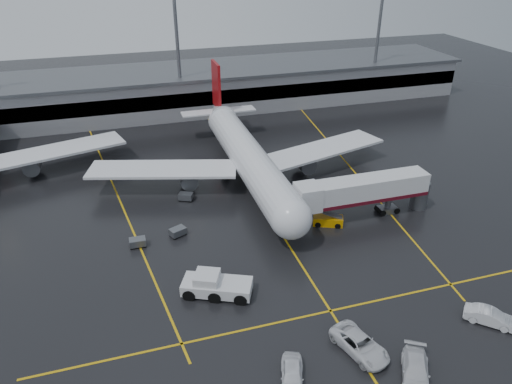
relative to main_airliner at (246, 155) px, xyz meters
name	(u,v)px	position (x,y,z in m)	size (l,w,h in m)	color
ground	(265,208)	(0.00, -9.70, -4.21)	(220.00, 220.00, 0.00)	black
apron_line_centre	(265,208)	(0.00, -9.70, -4.20)	(0.25, 90.00, 0.02)	gold
apron_line_stop	(330,311)	(0.00, -31.70, -4.20)	(60.00, 0.25, 0.02)	gold
apron_line_left	(118,196)	(-20.00, 0.30, -4.20)	(0.25, 70.00, 0.02)	gold
apron_line_right	(348,164)	(18.00, 0.30, -4.20)	(0.25, 70.00, 0.02)	gold
terminal	(200,88)	(0.00, 38.23, 0.11)	(122.00, 19.00, 8.60)	gray
light_mast_mid	(178,48)	(-5.00, 32.30, 10.27)	(3.00, 1.20, 25.45)	#595B60
light_mast_right	(378,36)	(40.00, 32.30, 10.27)	(3.00, 1.20, 25.45)	#595B60
main_airliner	(246,155)	(0.00, 0.00, 0.00)	(48.80, 45.60, 14.10)	silver
jet_bridge	(363,192)	(11.87, -15.70, -0.28)	(19.90, 3.40, 6.05)	silver
pushback_tractor	(215,286)	(-10.82, -25.52, -3.15)	(8.02, 5.79, 2.66)	silver
belt_loader	(328,221)	(6.71, -16.22, -3.59)	(4.27, 3.07, 2.49)	#CB8505
service_van_a	(360,345)	(0.26, -37.43, -3.36)	(2.80, 6.08, 1.69)	silver
service_van_b	(416,371)	(3.48, -41.59, -3.39)	(2.30, 5.66, 1.64)	silver
service_van_c	(490,317)	(14.46, -37.90, -3.40)	(1.70, 4.88, 1.61)	silver
service_van_d	(292,376)	(-7.01, -38.90, -3.39)	(1.95, 4.84, 1.65)	white
baggage_cart_a	(178,232)	(-12.98, -13.06, -3.58)	(2.36, 2.00, 1.12)	#595B60
baggage_cart_b	(138,242)	(-18.14, -13.99, -3.58)	(2.02, 1.33, 1.12)	#595B60
baggage_cart_c	(186,196)	(-10.42, -4.02, -3.58)	(2.37, 2.05, 1.12)	#595B60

